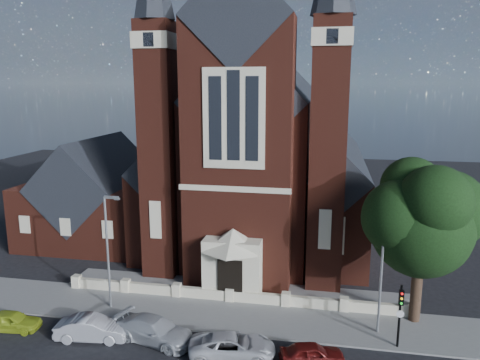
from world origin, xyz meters
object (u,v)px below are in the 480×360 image
object	(u,v)px
street_tree	(424,222)
car_lime_van	(11,321)
church	(263,155)
car_silver_b	(155,330)
traffic_signal	(400,309)
car_white_suv	(232,346)
street_lamp_left	(108,246)
parish_hall	(98,199)
car_silver_a	(92,328)
car_dark_red	(312,354)
street_lamp_right	(383,265)

from	to	relation	value
street_tree	car_lime_van	world-z (taller)	street_tree
church	street_tree	xyz separation A→B (m)	(12.60, -17.23, -1.23)
car_silver_b	car_lime_van	bearing A→B (deg)	108.40
traffic_signal	car_white_suv	xyz separation A→B (m)	(-9.42, -2.70, -1.89)
car_lime_van	car_white_suv	distance (m)	14.42
street_lamp_left	car_silver_b	world-z (taller)	street_lamp_left
parish_hall	car_silver_b	xyz separation A→B (m)	(12.62, -17.50, -3.27)
car_silver_a	car_dark_red	bearing A→B (deg)	-98.32
car_lime_van	car_silver_a	world-z (taller)	car_silver_a
street_lamp_left	car_silver_b	size ratio (longest dim) A/B	1.59
church	car_silver_a	xyz separation A→B (m)	(-7.24, -22.94, -7.46)
church	traffic_signal	world-z (taller)	church
car_white_suv	car_dark_red	world-z (taller)	car_white_suv
traffic_signal	car_white_suv	distance (m)	9.98
street_lamp_left	car_silver_a	size ratio (longest dim) A/B	1.83
street_tree	car_lime_van	bearing A→B (deg)	-167.47
street_tree	car_silver_a	size ratio (longest dim) A/B	2.43
church	traffic_signal	size ratio (longest dim) A/B	8.72
traffic_signal	car_white_suv	size ratio (longest dim) A/B	0.81
parish_hall	street_lamp_right	distance (m)	29.62
parish_hall	traffic_signal	world-z (taller)	parish_hall
street_lamp_right	car_lime_van	xyz separation A→B (m)	(-22.93, -3.95, -3.97)
parish_hall	car_dark_red	size ratio (longest dim) A/B	3.36
street_lamp_left	street_tree	bearing A→B (deg)	4.76
parish_hall	car_silver_b	size ratio (longest dim) A/B	2.39
car_lime_van	car_dark_red	xyz separation A→B (m)	(18.91, -0.11, -0.01)
car_silver_a	car_white_suv	xyz separation A→B (m)	(8.81, -0.27, -0.04)
street_tree	car_lime_van	xyz separation A→B (m)	(-25.44, -5.65, -6.33)
traffic_signal	car_white_suv	bearing A→B (deg)	-164.04
car_lime_van	car_silver_a	xyz separation A→B (m)	(5.60, -0.05, 0.10)
church	parish_hall	distance (m)	17.26
parish_hall	car_silver_a	distance (m)	20.29
traffic_signal	car_lime_van	distance (m)	24.04
car_silver_a	traffic_signal	bearing A→B (deg)	-90.50
car_white_suv	traffic_signal	bearing A→B (deg)	-84.99
car_lime_van	car_white_suv	world-z (taller)	car_white_suv
street_lamp_right	car_lime_van	bearing A→B (deg)	-170.23
church	traffic_signal	xyz separation A→B (m)	(11.00, -20.52, -5.60)
church	car_lime_van	distance (m)	27.31
car_silver_b	car_silver_a	bearing A→B (deg)	113.05
parish_hall	street_lamp_right	xyz separation A→B (m)	(26.09, -14.00, 0.59)
car_silver_b	car_dark_red	distance (m)	9.47
street_lamp_right	car_white_suv	bearing A→B (deg)	-153.36
parish_hall	street_lamp_left	size ratio (longest dim) A/B	1.51
street_tree	street_lamp_left	size ratio (longest dim) A/B	1.32
car_white_suv	car_dark_red	xyz separation A→B (m)	(4.49, 0.21, -0.07)
church	car_white_suv	xyz separation A→B (m)	(1.58, -23.21, -7.50)
street_lamp_right	car_silver_a	world-z (taller)	street_lamp_right
street_lamp_right	street_tree	bearing A→B (deg)	34.26
street_lamp_right	car_white_suv	distance (m)	10.30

